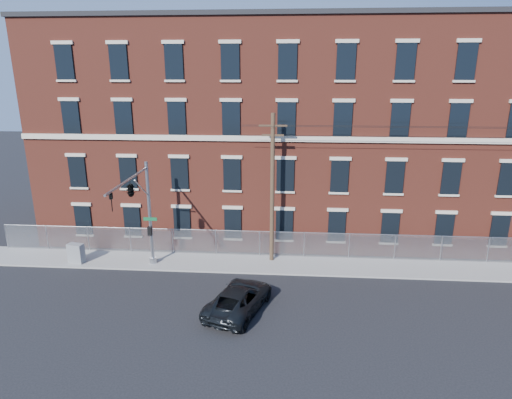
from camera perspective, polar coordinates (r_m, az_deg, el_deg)
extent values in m
plane|color=black|center=(25.35, -3.09, -13.27)|extent=(140.00, 140.00, 0.00)
cube|color=#999691|center=(30.95, 21.06, -8.54)|extent=(65.00, 3.00, 0.12)
cube|color=maroon|center=(37.24, 18.46, 8.59)|extent=(55.00, 14.00, 16.00)
cube|color=black|center=(37.13, 19.67, 21.12)|extent=(55.30, 14.30, 0.30)
cube|color=beige|center=(30.44, 21.65, 7.26)|extent=(55.00, 0.18, 0.35)
cube|color=black|center=(33.96, -21.85, -2.53)|extent=(1.20, 0.10, 2.20)
cube|color=black|center=(33.04, -22.51, 3.39)|extent=(1.20, 0.10, 2.20)
cube|color=black|center=(32.47, -23.25, 9.92)|extent=(1.20, 0.10, 2.20)
cube|color=black|center=(32.34, -23.99, 16.24)|extent=(1.20, 0.10, 2.20)
cube|color=black|center=(32.53, -16.02, -2.78)|extent=(1.20, 0.10, 2.20)
cube|color=black|center=(31.57, -16.54, 3.40)|extent=(1.20, 0.10, 2.20)
cube|color=black|center=(30.98, -17.11, 10.26)|extent=(1.20, 0.10, 2.20)
cube|color=black|center=(30.84, -17.70, 16.91)|extent=(1.20, 0.10, 2.20)
cube|color=black|center=(31.47, -9.73, -3.01)|extent=(1.20, 0.10, 2.20)
cube|color=black|center=(30.47, -10.06, 3.38)|extent=(1.20, 0.10, 2.20)
cube|color=black|center=(29.86, -10.43, 10.50)|extent=(1.20, 0.10, 2.20)
cube|color=black|center=(29.72, -10.80, 17.42)|extent=(1.20, 0.10, 2.20)
cube|color=black|center=(30.81, -3.09, -3.22)|extent=(1.20, 0.10, 2.20)
cube|color=black|center=(29.79, -3.19, 3.32)|extent=(1.20, 0.10, 2.20)
cube|color=black|center=(29.16, -3.31, 10.60)|extent=(1.20, 0.10, 2.20)
cube|color=black|center=(29.02, -3.43, 17.69)|extent=(1.20, 0.10, 2.20)
cube|color=black|center=(30.58, 3.76, -3.39)|extent=(1.20, 0.10, 2.20)
cube|color=black|center=(29.55, 3.89, 3.19)|extent=(1.20, 0.10, 2.20)
cube|color=black|center=(28.92, 4.04, 10.54)|extent=(1.20, 0.10, 2.20)
cube|color=black|center=(28.77, 4.19, 17.69)|extent=(1.20, 0.10, 2.20)
cube|color=black|center=(30.78, 10.61, -3.50)|extent=(1.20, 0.10, 2.20)
cube|color=black|center=(29.77, 10.97, 3.03)|extent=(1.20, 0.10, 2.20)
cube|color=black|center=(29.14, 11.38, 10.31)|extent=(1.20, 0.10, 2.20)
cube|color=black|center=(28.99, 11.80, 17.39)|extent=(1.20, 0.10, 2.20)
cube|color=black|center=(31.42, 17.28, -3.57)|extent=(1.20, 0.10, 2.20)
cube|color=black|center=(30.42, 17.85, 2.82)|extent=(1.20, 0.10, 2.20)
cube|color=black|center=(29.81, 18.50, 9.93)|extent=(1.20, 0.10, 2.20)
cube|color=black|center=(29.67, 19.15, 16.83)|extent=(1.20, 0.10, 2.20)
cube|color=black|center=(32.46, 23.60, -3.59)|extent=(1.20, 0.10, 2.20)
cube|color=black|center=(31.50, 24.35, 2.58)|extent=(1.20, 0.10, 2.20)
cube|color=black|center=(30.90, 25.18, 9.43)|extent=(1.20, 0.10, 2.20)
cube|color=black|center=(30.77, 26.02, 16.07)|extent=(1.20, 0.10, 2.20)
cube|color=black|center=(33.87, 29.47, -3.57)|extent=(1.20, 0.10, 2.20)
cube|color=black|center=(32.95, 30.34, 2.34)|extent=(1.20, 0.10, 2.20)
cube|color=#A5A8AD|center=(31.73, 20.59, -5.99)|extent=(59.00, 0.02, 1.80)
cylinder|color=#9EA0A5|center=(31.41, 20.75, -4.46)|extent=(59.00, 0.04, 0.04)
cylinder|color=#9EA0A5|center=(36.63, -30.10, -4.22)|extent=(0.06, 0.06, 1.85)
cylinder|color=#9EA0A5|center=(35.00, -25.88, -4.53)|extent=(0.06, 0.06, 1.85)
cylinder|color=#9EA0A5|center=(33.57, -21.26, -4.83)|extent=(0.06, 0.06, 1.85)
cylinder|color=#9EA0A5|center=(32.37, -16.27, -5.12)|extent=(0.06, 0.06, 1.85)
cylinder|color=#9EA0A5|center=(31.44, -10.93, -5.39)|extent=(0.06, 0.06, 1.85)
cylinder|color=#9EA0A5|center=(30.80, -5.32, -5.62)|extent=(0.06, 0.06, 1.85)
cylinder|color=#9EA0A5|center=(30.46, 0.49, -5.81)|extent=(0.06, 0.06, 1.85)
cylinder|color=#9EA0A5|center=(30.43, 6.36, -5.94)|extent=(0.06, 0.06, 1.85)
cylinder|color=#9EA0A5|center=(30.72, 12.19, -6.00)|extent=(0.06, 0.06, 1.85)
cylinder|color=#9EA0A5|center=(31.32, 17.85, -6.00)|extent=(0.06, 0.06, 1.85)
cylinder|color=#9EA0A5|center=(32.20, 23.25, -5.95)|extent=(0.06, 0.06, 1.85)
cylinder|color=#9EA0A5|center=(33.36, 28.32, -5.86)|extent=(0.06, 0.06, 1.85)
cylinder|color=#9EA0A5|center=(29.20, -13.85, -1.86)|extent=(0.22, 0.22, 7.00)
cylinder|color=#9EA0A5|center=(30.38, -13.42, -7.79)|extent=(0.50, 0.50, 0.40)
cylinder|color=#9EA0A5|center=(25.43, -16.52, 2.49)|extent=(0.14, 6.50, 0.14)
cylinder|color=#9EA0A5|center=(27.53, -14.90, 1.51)|extent=(0.08, 2.18, 1.56)
cube|color=#0C592D|center=(29.15, -13.80, -2.52)|extent=(0.90, 0.03, 0.22)
cube|color=black|center=(29.34, -13.85, -4.06)|extent=(0.25, 0.25, 0.60)
imported|color=black|center=(23.28, -18.56, -0.35)|extent=(0.16, 0.20, 1.00)
imported|color=black|center=(25.78, -16.23, 1.44)|extent=(0.53, 2.48, 1.00)
cylinder|color=#4C3926|center=(28.43, 2.16, 1.28)|extent=(0.28, 0.28, 10.00)
cube|color=#4C3926|center=(27.63, 2.26, 9.71)|extent=(1.80, 0.12, 0.12)
cube|color=#4C3926|center=(27.71, 2.24, 8.48)|extent=(1.40, 0.12, 0.12)
imported|color=black|center=(24.14, -2.26, -12.93)|extent=(3.89, 5.68, 1.44)
cube|color=slate|center=(31.88, -22.66, -6.56)|extent=(1.16, 0.75, 1.33)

